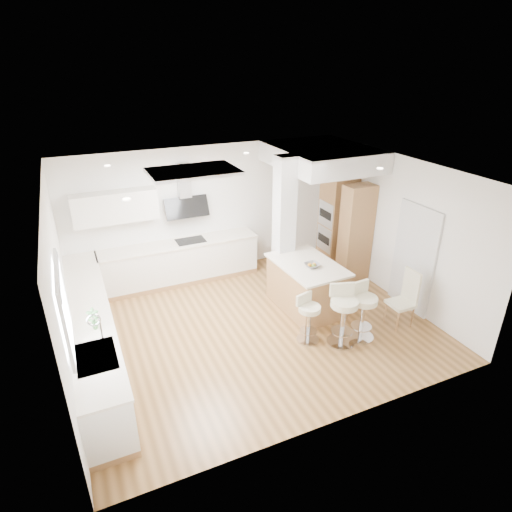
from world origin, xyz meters
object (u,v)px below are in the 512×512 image
bar_stool_a (308,316)px  dining_chair (406,296)px  bar_stool_c (362,308)px  bar_stool_b (343,312)px  peninsula (306,285)px

bar_stool_a → dining_chair: 1.86m
bar_stool_c → dining_chair: bearing=-3.1°
dining_chair → bar_stool_b: bearing=-178.1°
bar_stool_c → dining_chair: dining_chair is taller
peninsula → dining_chair: bearing=-45.3°
dining_chair → bar_stool_c: bearing=-177.2°
peninsula → dining_chair: 1.80m
peninsula → bar_stool_b: bar_stool_b is taller
bar_stool_b → bar_stool_c: bearing=15.8°
peninsula → dining_chair: (1.33, -1.21, 0.09)m
bar_stool_b → dining_chair: bar_stool_b is taller
bar_stool_a → bar_stool_b: size_ratio=0.81×
peninsula → bar_stool_b: size_ratio=1.49×
bar_stool_b → dining_chair: bearing=17.9°
bar_stool_c → dining_chair: 0.96m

